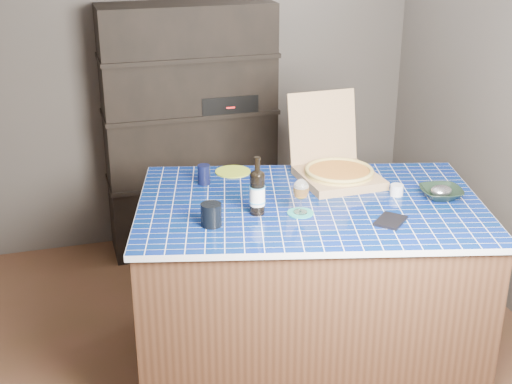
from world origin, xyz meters
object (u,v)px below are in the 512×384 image
object	(u,v)px
wine_glass	(301,190)
bowl	(441,193)
dvd_case	(391,221)
kitchen_island	(308,285)
pizza_box	(337,169)
mead_bottle	(257,192)

from	to	relation	value
wine_glass	bowl	bearing A→B (deg)	-1.23
dvd_case	bowl	bearing A→B (deg)	73.81
kitchen_island	bowl	distance (m)	0.87
pizza_box	kitchen_island	bearing A→B (deg)	-136.37
dvd_case	bowl	size ratio (longest dim) A/B	0.77
mead_bottle	pizza_box	bearing A→B (deg)	29.47
pizza_box	dvd_case	distance (m)	0.60
dvd_case	bowl	xyz separation A→B (m)	(0.39, 0.20, 0.02)
mead_bottle	bowl	bearing A→B (deg)	-4.54
wine_glass	dvd_case	distance (m)	0.46
kitchen_island	wine_glass	bearing A→B (deg)	-115.51
mead_bottle	dvd_case	size ratio (longest dim) A/B	1.76
pizza_box	dvd_case	bearing A→B (deg)	-88.39
pizza_box	bowl	xyz separation A→B (m)	(0.43, -0.39, -0.04)
mead_bottle	dvd_case	xyz separation A→B (m)	(0.60, -0.28, -0.11)
wine_glass	kitchen_island	bearing A→B (deg)	50.52
kitchen_island	bowl	world-z (taller)	bowl
mead_bottle	wine_glass	size ratio (longest dim) A/B	1.68
pizza_box	bowl	world-z (taller)	pizza_box
pizza_box	wine_glass	bearing A→B (deg)	-134.90
dvd_case	pizza_box	bearing A→B (deg)	139.87
bowl	pizza_box	bearing A→B (deg)	137.46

